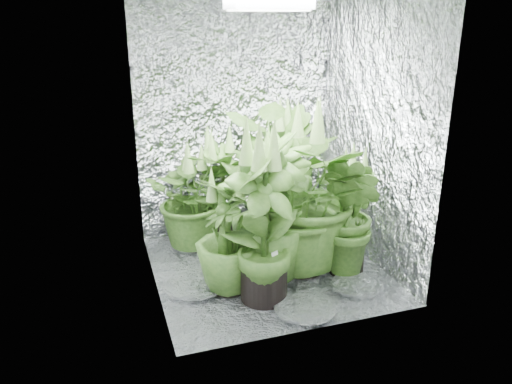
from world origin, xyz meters
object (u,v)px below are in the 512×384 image
object	(u,v)px
grow_lamp	(268,3)
plant_d	(228,237)
plant_b	(224,192)
circulation_fan	(311,213)
plant_h	(269,213)
plant_g	(349,216)
plant_e	(304,194)
plant_c	(282,171)
plant_a	(194,198)
plant_f	(264,220)

from	to	relation	value
grow_lamp	plant_d	bearing A→B (deg)	-150.31
plant_b	circulation_fan	xyz separation A→B (m)	(0.80, 0.08, -0.31)
plant_b	plant_h	size ratio (longest dim) A/B	0.90
plant_g	plant_e	bearing A→B (deg)	156.01
plant_c	plant_e	xyz separation A→B (m)	(-0.12, -0.73, 0.06)
plant_d	circulation_fan	distance (m)	1.27
plant_b	plant_c	bearing A→B (deg)	11.72
plant_c	plant_a	bearing A→B (deg)	-172.74
plant_d	plant_a	bearing A→B (deg)	95.94
plant_a	plant_d	xyz separation A→B (m)	(0.08, -0.73, -0.03)
plant_d	grow_lamp	bearing A→B (deg)	29.69
plant_h	plant_d	bearing A→B (deg)	-169.75
plant_c	plant_d	size ratio (longest dim) A/B	1.32
plant_f	plant_d	bearing A→B (deg)	134.89
plant_c	plant_h	xyz separation A→B (m)	(-0.39, -0.77, -0.03)
plant_g	plant_h	xyz separation A→B (m)	(-0.56, 0.09, 0.06)
plant_c	plant_d	distance (m)	1.09
plant_a	plant_f	world-z (taller)	plant_f
plant_c	plant_f	world-z (taller)	plant_f
plant_d	plant_f	xyz separation A→B (m)	(0.19, -0.19, 0.17)
plant_d	plant_e	bearing A→B (deg)	9.53
plant_a	plant_e	bearing A→B (deg)	-43.99
plant_f	plant_e	bearing A→B (deg)	36.07
plant_b	circulation_fan	distance (m)	0.86
grow_lamp	circulation_fan	bearing A→B (deg)	44.07
grow_lamp	plant_h	size ratio (longest dim) A/B	0.46
plant_a	grow_lamp	bearing A→B (deg)	-52.34
plant_a	plant_e	distance (m)	0.93
circulation_fan	plant_b	bearing A→B (deg)	164.56
plant_b	plant_f	distance (m)	0.91
grow_lamp	plant_c	bearing A→B (deg)	60.43
grow_lamp	plant_b	xyz separation A→B (m)	(-0.18, 0.52, -1.38)
plant_a	plant_e	world-z (taller)	plant_e
plant_b	plant_a	bearing A→B (deg)	176.89
grow_lamp	plant_d	size ratio (longest dim) A/B	0.58
grow_lamp	plant_f	distance (m)	1.34
plant_h	plant_a	bearing A→B (deg)	119.73
plant_e	plant_h	world-z (taller)	plant_e
plant_f	plant_g	xyz separation A→B (m)	(0.68, 0.16, -0.12)
plant_f	grow_lamp	bearing A→B (deg)	68.39
plant_f	plant_g	size ratio (longest dim) A/B	1.27
plant_d	plant_b	bearing A→B (deg)	77.35
plant_g	grow_lamp	bearing A→B (deg)	157.06
plant_b	plant_d	xyz separation A→B (m)	(-0.16, -0.72, -0.06)
plant_e	plant_g	size ratio (longest dim) A/B	1.38
plant_f	plant_h	xyz separation A→B (m)	(0.12, 0.24, -0.06)
plant_a	plant_h	distance (m)	0.78
plant_h	plant_c	bearing A→B (deg)	63.21
grow_lamp	plant_d	xyz separation A→B (m)	(-0.34, -0.19, -1.44)
plant_b	plant_e	bearing A→B (deg)	-55.98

